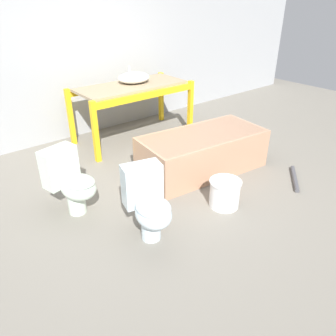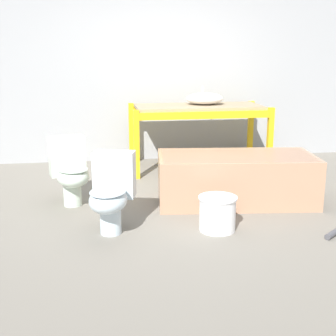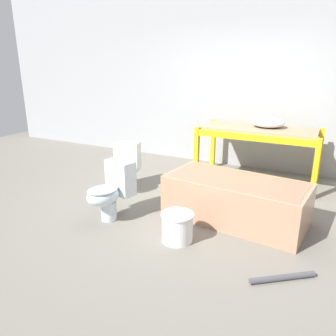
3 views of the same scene
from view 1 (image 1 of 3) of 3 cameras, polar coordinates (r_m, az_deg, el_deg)
The scene contains 9 objects.
ground_plane at distance 4.10m, azimuth -1.31°, elevation -2.70°, with size 12.00×12.00×0.00m, color slate.
warehouse_wall_rear at distance 5.41m, azimuth -16.83°, elevation 21.77°, with size 10.80×0.08×3.20m.
shelving_rack at distance 5.20m, azimuth -6.30°, elevation 12.91°, with size 1.82×0.86×0.87m.
sink_basin at distance 5.27m, azimuth -5.96°, elevation 15.39°, with size 0.51×0.43×0.24m.
bathtub_main at distance 4.31m, azimuth 6.04°, elevation 3.23°, with size 1.72×0.95×0.52m.
toilet_near at distance 3.57m, azimuth -16.63°, elevation -2.10°, with size 0.47×0.64×0.70m.
toilet_far at distance 3.08m, azimuth -3.45°, elevation -6.04°, with size 0.48×0.65×0.70m.
bucket_white at distance 3.66m, azimuth 9.84°, elevation -4.27°, with size 0.35×0.35×0.32m.
loose_pipe at distance 4.45m, azimuth 21.20°, elevation -1.70°, with size 0.52×0.41×0.05m.
Camera 1 is at (-2.15, -2.79, 2.10)m, focal length 35.00 mm.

